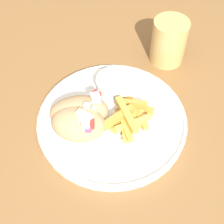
% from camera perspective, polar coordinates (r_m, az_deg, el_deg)
% --- Properties ---
extents(table, '(1.27, 1.27, 0.71)m').
position_cam_1_polar(table, '(0.67, 1.85, -6.33)').
color(table, brown).
rests_on(table, ground_plane).
extents(plate, '(0.29, 0.29, 0.02)m').
position_cam_1_polar(plate, '(0.61, 0.00, -1.37)').
color(plate, white).
rests_on(plate, table).
extents(pita_sandwich_near, '(0.12, 0.11, 0.06)m').
position_cam_1_polar(pita_sandwich_near, '(0.57, -6.11, -2.21)').
color(pita_sandwich_near, tan).
rests_on(pita_sandwich_near, plate).
extents(pita_sandwich_far, '(0.12, 0.08, 0.06)m').
position_cam_1_polar(pita_sandwich_far, '(0.59, -5.95, 0.09)').
color(pita_sandwich_far, tan).
rests_on(pita_sandwich_far, plate).
extents(fries_pile, '(0.11, 0.11, 0.04)m').
position_cam_1_polar(fries_pile, '(0.60, 3.07, -0.94)').
color(fries_pile, gold).
rests_on(fries_pile, plate).
extents(sauce_ramekin, '(0.08, 0.08, 0.03)m').
position_cam_1_polar(sauce_ramekin, '(0.64, 0.19, 5.13)').
color(sauce_ramekin, white).
rests_on(sauce_ramekin, plate).
extents(water_glass, '(0.08, 0.08, 0.10)m').
position_cam_1_polar(water_glass, '(0.72, 10.28, 12.28)').
color(water_glass, tan).
rests_on(water_glass, table).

